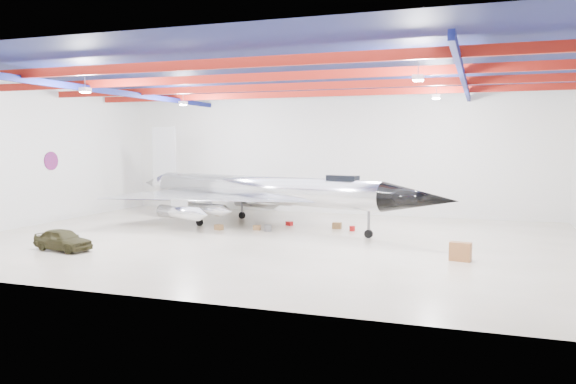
% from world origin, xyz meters
% --- Properties ---
extents(floor, '(40.00, 40.00, 0.00)m').
position_xyz_m(floor, '(0.00, 0.00, 0.00)').
color(floor, '#B9AF93').
rests_on(floor, ground).
extents(wall_back, '(40.00, 0.00, 40.00)m').
position_xyz_m(wall_back, '(0.00, 15.00, 5.50)').
color(wall_back, silver).
rests_on(wall_back, floor).
extents(wall_left, '(0.00, 30.00, 30.00)m').
position_xyz_m(wall_left, '(-20.00, 0.00, 5.50)').
color(wall_left, silver).
rests_on(wall_left, floor).
extents(ceiling, '(40.00, 40.00, 0.00)m').
position_xyz_m(ceiling, '(0.00, 0.00, 11.00)').
color(ceiling, '#0A0F38').
rests_on(ceiling, wall_back).
extents(ceiling_structure, '(39.50, 29.50, 1.08)m').
position_xyz_m(ceiling_structure, '(0.00, 0.00, 10.32)').
color(ceiling_structure, maroon).
rests_on(ceiling_structure, ceiling).
extents(wall_roundel, '(0.10, 1.50, 1.50)m').
position_xyz_m(wall_roundel, '(-19.94, 2.00, 5.00)').
color(wall_roundel, '#B21414').
rests_on(wall_roundel, wall_left).
extents(jet_aircraft, '(28.19, 20.41, 7.86)m').
position_xyz_m(jet_aircraft, '(-2.94, 5.26, 2.58)').
color(jet_aircraft, silver).
rests_on(jet_aircraft, floor).
extents(jeep, '(4.09, 2.20, 1.32)m').
position_xyz_m(jeep, '(-10.59, -7.71, 0.66)').
color(jeep, '#333019').
rests_on(jeep, floor).
extents(desk, '(1.22, 0.78, 1.04)m').
position_xyz_m(desk, '(12.15, -3.13, 0.52)').
color(desk, brown).
rests_on(desk, floor).
extents(crate_ply, '(0.70, 0.63, 0.40)m').
position_xyz_m(crate_ply, '(-5.24, 2.59, 0.20)').
color(crate_ply, olive).
rests_on(crate_ply, floor).
extents(toolbox_red, '(0.57, 0.52, 0.33)m').
position_xyz_m(toolbox_red, '(-0.98, 6.37, 0.16)').
color(toolbox_red, '#A81012').
rests_on(toolbox_red, floor).
extents(engine_drum, '(0.67, 0.67, 0.49)m').
position_xyz_m(engine_drum, '(-1.53, 3.11, 0.24)').
color(engine_drum, '#59595B').
rests_on(engine_drum, floor).
extents(parts_bin, '(0.69, 0.57, 0.46)m').
position_xyz_m(parts_bin, '(2.93, 6.03, 0.23)').
color(parts_bin, olive).
rests_on(parts_bin, floor).
extents(tool_chest, '(0.49, 0.49, 0.38)m').
position_xyz_m(tool_chest, '(4.28, 5.25, 0.19)').
color(tool_chest, '#A81012').
rests_on(tool_chest, floor).
extents(oil_barrel, '(0.57, 0.48, 0.36)m').
position_xyz_m(oil_barrel, '(-2.54, 3.43, 0.18)').
color(oil_barrel, olive).
rests_on(oil_barrel, floor).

